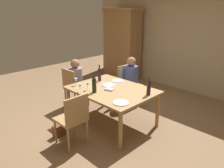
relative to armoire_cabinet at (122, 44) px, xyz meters
name	(u,v)px	position (x,y,z in m)	size (l,w,h in m)	color
ground_plane	(112,123)	(1.88, -2.35, -1.10)	(10.00, 10.00, 0.00)	#846647
rear_room_partition	(186,41)	(1.88, 0.45, 0.25)	(6.40, 0.12, 2.70)	tan
armoire_cabinet	(122,44)	(0.00, 0.00, 0.00)	(1.18, 0.62, 2.18)	olive
dining_table	(112,93)	(1.88, -2.35, -0.44)	(1.57, 1.19, 0.73)	#A87F51
chair_left_end	(73,85)	(0.72, -2.43, -0.56)	(0.44, 0.44, 0.92)	#A87F51
chair_far_left	(127,79)	(1.41, -1.37, -0.50)	(0.45, 0.44, 0.92)	#A87F51
chair_near	(73,117)	(1.97, -3.32, -0.56)	(0.44, 0.44, 0.92)	#A87F51
person_woman_host	(77,79)	(0.72, -2.32, -0.45)	(0.30, 0.35, 1.12)	#33333D
person_man_bearded	(132,78)	(1.56, -1.37, -0.44)	(0.36, 0.31, 1.15)	#33333D
wine_bottle_tall_green	(94,84)	(1.77, -2.69, -0.21)	(0.08, 0.08, 0.33)	black
wine_bottle_dark_red	(99,74)	(1.35, -2.18, -0.21)	(0.07, 0.07, 0.35)	black
wine_bottle_short_olive	(149,87)	(2.55, -2.10, -0.21)	(0.07, 0.07, 0.33)	black
wine_glass_near_left	(87,85)	(1.59, -2.71, -0.26)	(0.07, 0.07, 0.15)	silver
wine_glass_centre	(76,80)	(1.23, -2.70, -0.26)	(0.07, 0.07, 0.15)	silver
wine_glass_near_right	(80,86)	(1.56, -2.86, -0.26)	(0.07, 0.07, 0.15)	silver
dinner_plate_host	(121,103)	(2.45, -2.70, -0.36)	(0.27, 0.27, 0.01)	white
dinner_plate_guest_left	(109,85)	(1.69, -2.24, -0.36)	(0.27, 0.27, 0.01)	white
dinner_plate_guest_right	(118,81)	(1.63, -1.93, -0.36)	(0.25, 0.25, 0.01)	white
folded_napkin	(110,89)	(1.89, -2.42, -0.35)	(0.16, 0.12, 0.03)	beige
handbag	(61,129)	(1.53, -3.32, -0.99)	(0.28, 0.12, 0.22)	brown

